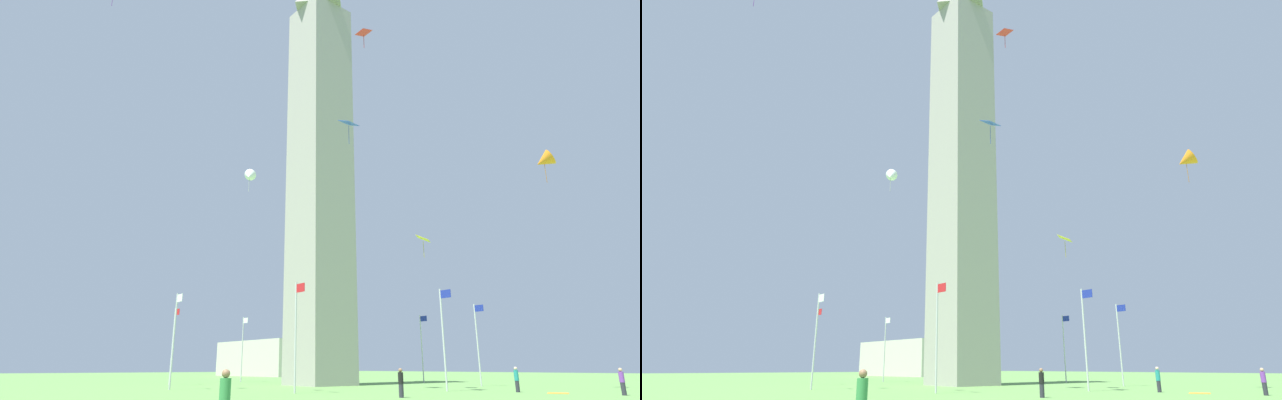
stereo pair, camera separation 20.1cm
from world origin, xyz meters
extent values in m
plane|color=#609347|center=(0.00, 0.00, 0.00)|extent=(260.00, 260.00, 0.00)
cube|color=#A8A399|center=(0.00, 0.00, 22.13)|extent=(5.53, 5.53, 44.27)
cylinder|color=silver|center=(15.66, 0.00, 3.90)|extent=(0.14, 0.14, 7.79)
cube|color=#1E2D99|center=(16.21, 0.00, 7.34)|extent=(1.00, 0.03, 0.64)
cylinder|color=silver|center=(11.07, 11.07, 3.90)|extent=(0.14, 0.14, 7.79)
cube|color=#1E2D99|center=(11.62, 11.07, 7.34)|extent=(1.00, 0.03, 0.64)
cylinder|color=silver|center=(0.00, 15.66, 3.90)|extent=(0.14, 0.14, 7.79)
cube|color=#1E2D99|center=(0.55, 15.66, 7.34)|extent=(1.00, 0.03, 0.64)
cylinder|color=silver|center=(-11.07, 11.07, 3.90)|extent=(0.14, 0.14, 7.79)
cube|color=#1E2D99|center=(-10.52, 11.07, 7.34)|extent=(1.00, 0.03, 0.64)
cylinder|color=silver|center=(-15.66, 0.00, 3.90)|extent=(0.14, 0.14, 7.79)
cube|color=white|center=(-15.11, 0.00, 7.34)|extent=(1.00, 0.03, 0.64)
cylinder|color=silver|center=(-11.07, -11.07, 3.90)|extent=(0.14, 0.14, 7.79)
cube|color=red|center=(-10.52, -11.07, 7.34)|extent=(1.00, 0.03, 0.64)
cylinder|color=silver|center=(0.00, -15.66, 3.90)|extent=(0.14, 0.14, 7.79)
cube|color=white|center=(0.55, -15.66, 7.34)|extent=(1.00, 0.03, 0.64)
cylinder|color=silver|center=(11.07, -11.07, 3.90)|extent=(0.14, 0.14, 7.79)
cube|color=red|center=(11.62, -11.07, 7.34)|extent=(1.00, 0.03, 0.64)
cylinder|color=#2D2D38|center=(19.92, 2.78, 0.40)|extent=(0.29, 0.29, 0.80)
cylinder|color=teal|center=(19.92, 2.78, 1.17)|extent=(0.32, 0.32, 0.74)
sphere|color=beige|center=(19.92, 2.78, 1.66)|extent=(0.24, 0.24, 0.24)
cylinder|color=#2D2D38|center=(19.30, -9.02, 0.40)|extent=(0.29, 0.29, 0.80)
cylinder|color=black|center=(19.30, -9.02, 1.13)|extent=(0.32, 0.32, 0.66)
sphere|color=#936B4C|center=(19.30, -9.02, 1.58)|extent=(0.24, 0.24, 0.24)
cylinder|color=#2D2D38|center=(26.63, 4.30, 0.40)|extent=(0.29, 0.29, 0.80)
cylinder|color=purple|center=(26.63, 4.30, 1.14)|extent=(0.32, 0.32, 0.68)
sphere|color=tan|center=(26.63, 4.30, 1.60)|extent=(0.24, 0.24, 0.24)
cylinder|color=#388C47|center=(28.32, -25.91, 1.14)|extent=(0.32, 0.32, 0.68)
sphere|color=#936B4C|center=(28.32, -25.91, 1.60)|extent=(0.24, 0.24, 0.24)
cone|color=orange|center=(20.96, 9.83, 19.89)|extent=(2.46, 2.33, 2.01)
cylinder|color=#A75C15|center=(20.96, 9.83, 18.66)|extent=(0.04, 0.04, 1.85)
cone|color=white|center=(8.82, -14.23, 16.30)|extent=(1.54, 1.52, 1.25)
cylinder|color=#A7A7A7|center=(8.82, -14.23, 15.54)|extent=(0.04, 0.04, 1.13)
cube|color=yellow|center=(13.03, 1.49, 12.74)|extent=(1.60, 1.64, 0.56)
cylinder|color=#A4921C|center=(13.03, 1.49, 11.75)|extent=(0.04, 0.04, 1.49)
cube|color=blue|center=(11.13, -5.51, 22.83)|extent=(1.47, 1.58, 0.61)
cylinder|color=#233C9D|center=(11.13, -5.51, 21.65)|extent=(0.04, 0.04, 1.77)
cylinder|color=#67278E|center=(1.81, -24.79, 32.51)|extent=(0.04, 0.04, 1.31)
cube|color=red|center=(16.57, -8.57, 27.98)|extent=(1.09, 1.06, 0.29)
cylinder|color=maroon|center=(16.57, -8.57, 27.14)|extent=(0.04, 0.04, 1.26)
cube|color=beige|center=(-48.80, 26.44, 3.37)|extent=(23.84, 13.11, 6.73)
cube|color=orange|center=(22.47, 3.68, 0.01)|extent=(2.06, 2.24, 0.01)
camera|label=1|loc=(41.89, -33.27, 1.79)|focal=28.37mm
camera|label=2|loc=(42.01, -33.12, 1.79)|focal=28.37mm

